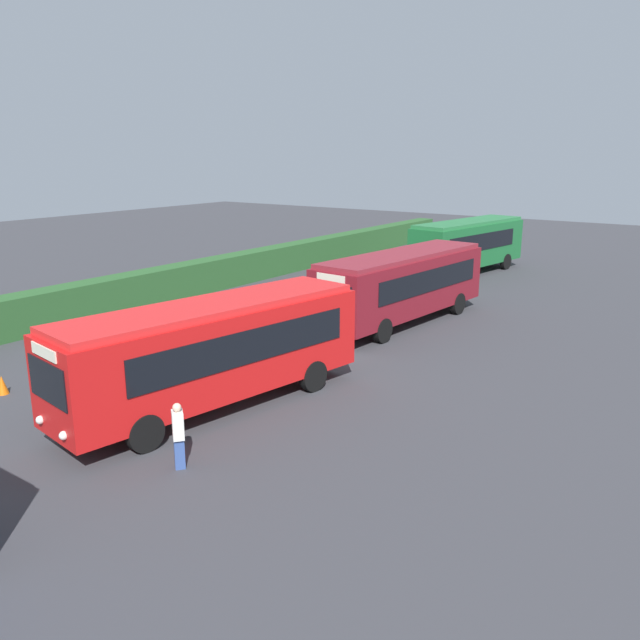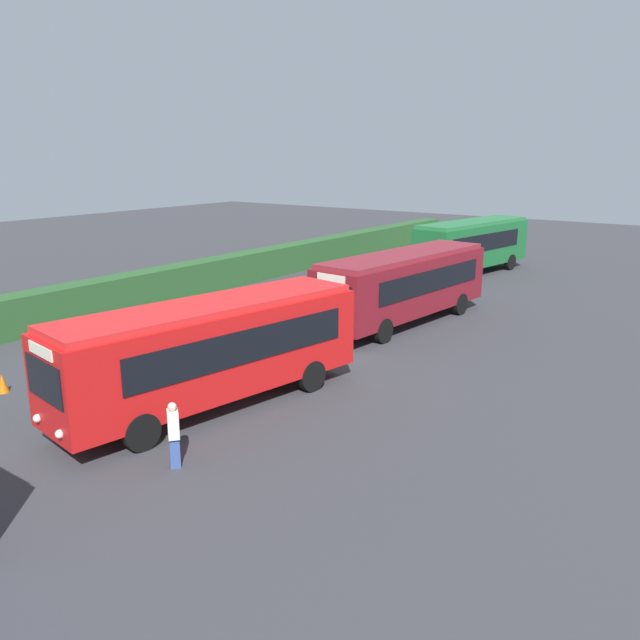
# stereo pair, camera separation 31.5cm
# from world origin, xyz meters

# --- Properties ---
(ground_plane) EXTENTS (109.10, 109.10, 0.00)m
(ground_plane) POSITION_xyz_m (0.00, 0.00, 0.00)
(ground_plane) COLOR #38383D
(bus_red) EXTENTS (9.97, 3.97, 3.19)m
(bus_red) POSITION_xyz_m (-5.62, -0.94, 1.84)
(bus_red) COLOR red
(bus_red) RESTS_ON ground_plane
(bus_maroon) EXTENTS (10.11, 3.36, 3.13)m
(bus_maroon) POSITION_xyz_m (6.21, -0.84, 1.81)
(bus_maroon) COLOR maroon
(bus_maroon) RESTS_ON ground_plane
(bus_green) EXTENTS (9.65, 3.82, 3.25)m
(bus_green) POSITION_xyz_m (19.32, 1.50, 1.87)
(bus_green) COLOR #19602D
(bus_green) RESTS_ON ground_plane
(person_center) EXTENTS (0.45, 0.47, 1.65)m
(person_center) POSITION_xyz_m (-8.87, -2.87, 0.87)
(person_center) COLOR #334C8C
(person_center) RESTS_ON ground_plane
(person_right) EXTENTS (0.29, 0.46, 1.73)m
(person_right) POSITION_xyz_m (3.60, 1.84, 0.91)
(person_right) COLOR maroon
(person_right) RESTS_ON ground_plane
(hedge_row) EXTENTS (66.55, 1.28, 1.69)m
(hedge_row) POSITION_xyz_m (0.00, 11.07, 0.84)
(hedge_row) COLOR #295628
(hedge_row) RESTS_ON ground_plane
(traffic_cone) EXTENTS (0.36, 0.36, 0.60)m
(traffic_cone) POSITION_xyz_m (-8.61, 5.31, 0.30)
(traffic_cone) COLOR orange
(traffic_cone) RESTS_ON ground_plane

